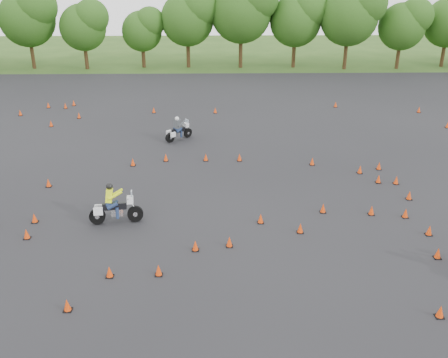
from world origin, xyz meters
The scene contains 6 objects.
ground centered at (0.00, 0.00, 0.00)m, with size 140.00×140.00×0.00m, color #2D5119.
asphalt_pad centered at (0.00, 6.00, 0.01)m, with size 62.00×62.00×0.00m, color black.
treeline centered at (1.46, 35.14, 4.55)m, with size 86.88×32.19×10.98m.
traffic_cones centered at (-0.63, 6.00, 0.23)m, with size 36.70×33.15×0.45m.
rider_grey centered at (-2.96, 13.81, 0.87)m, with size 2.24×0.69×1.73m, color #3A3E41, non-canonical shape.
rider_yellow centered at (-5.12, 1.62, 0.98)m, with size 2.51×0.77×1.94m, color #E9FD16, non-canonical shape.
Camera 1 is at (-0.49, -19.36, 11.25)m, focal length 40.00 mm.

